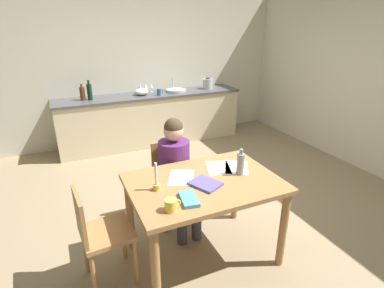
{
  "coord_description": "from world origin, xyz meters",
  "views": [
    {
      "loc": [
        -1.5,
        -2.85,
        2.08
      ],
      "look_at": [
        -0.25,
        -0.08,
        0.85
      ],
      "focal_mm": 28.57,
      "sensor_mm": 36.0,
      "label": 1
    }
  ],
  "objects_px": {
    "bottle_oil": "(82,93)",
    "person_seated": "(177,168)",
    "wine_glass_by_kettle": "(146,86)",
    "teacup_on_counter": "(159,92)",
    "dining_table": "(204,193)",
    "stovetop_kettle": "(208,83)",
    "chair_side_empty": "(99,232)",
    "sink_unit": "(176,90)",
    "bottle_vinegar": "(90,92)",
    "chair_at_table": "(172,178)",
    "book_magazine": "(205,184)",
    "wine_glass_back_left": "(140,87)",
    "coffee_mug": "(171,205)",
    "wine_bottle_on_table": "(240,163)",
    "book_cookery": "(189,199)",
    "candlestick": "(156,183)",
    "wine_glass_near_sink": "(151,86)",
    "mixing_bowl": "(142,92)"
  },
  "relations": [
    {
      "from": "bottle_oil",
      "to": "person_seated",
      "type": "bearing_deg",
      "value": -75.76
    },
    {
      "from": "wine_glass_by_kettle",
      "to": "teacup_on_counter",
      "type": "distance_m",
      "value": 0.34
    },
    {
      "from": "dining_table",
      "to": "stovetop_kettle",
      "type": "xyz_separation_m",
      "value": [
        1.57,
        3.02,
        0.32
      ]
    },
    {
      "from": "person_seated",
      "to": "chair_side_empty",
      "type": "xyz_separation_m",
      "value": [
        -0.86,
        -0.48,
        -0.18
      ]
    },
    {
      "from": "sink_unit",
      "to": "bottle_vinegar",
      "type": "relative_size",
      "value": 1.14
    },
    {
      "from": "chair_at_table",
      "to": "bottle_oil",
      "type": "relative_size",
      "value": 3.42
    },
    {
      "from": "book_magazine",
      "to": "dining_table",
      "type": "bearing_deg",
      "value": 46.88
    },
    {
      "from": "chair_at_table",
      "to": "wine_glass_back_left",
      "type": "height_order",
      "value": "wine_glass_back_left"
    },
    {
      "from": "dining_table",
      "to": "chair_at_table",
      "type": "bearing_deg",
      "value": 93.44
    },
    {
      "from": "coffee_mug",
      "to": "wine_glass_by_kettle",
      "type": "bearing_deg",
      "value": 76.57
    },
    {
      "from": "wine_bottle_on_table",
      "to": "bottle_vinegar",
      "type": "xyz_separation_m",
      "value": [
        -0.91,
        3.01,
        0.14
      ]
    },
    {
      "from": "dining_table",
      "to": "book_cookery",
      "type": "relative_size",
      "value": 5.72
    },
    {
      "from": "book_magazine",
      "to": "candlestick",
      "type": "bearing_deg",
      "value": 141.37
    },
    {
      "from": "candlestick",
      "to": "wine_glass_near_sink",
      "type": "height_order",
      "value": "wine_glass_near_sink"
    },
    {
      "from": "person_seated",
      "to": "mixing_bowl",
      "type": "height_order",
      "value": "person_seated"
    },
    {
      "from": "stovetop_kettle",
      "to": "wine_glass_by_kettle",
      "type": "height_order",
      "value": "stovetop_kettle"
    },
    {
      "from": "chair_at_table",
      "to": "sink_unit",
      "type": "height_order",
      "value": "sink_unit"
    },
    {
      "from": "wine_bottle_on_table",
      "to": "sink_unit",
      "type": "bearing_deg",
      "value": 79.29
    },
    {
      "from": "bottle_oil",
      "to": "dining_table",
      "type": "bearing_deg",
      "value": -77.51
    },
    {
      "from": "person_seated",
      "to": "mixing_bowl",
      "type": "bearing_deg",
      "value": 82.35
    },
    {
      "from": "candlestick",
      "to": "book_magazine",
      "type": "distance_m",
      "value": 0.41
    },
    {
      "from": "stovetop_kettle",
      "to": "candlestick",
      "type": "bearing_deg",
      "value": -123.63
    },
    {
      "from": "wine_glass_by_kettle",
      "to": "wine_glass_back_left",
      "type": "bearing_deg",
      "value": 180.0
    },
    {
      "from": "coffee_mug",
      "to": "teacup_on_counter",
      "type": "relative_size",
      "value": 1.11
    },
    {
      "from": "dining_table",
      "to": "person_seated",
      "type": "height_order",
      "value": "person_seated"
    },
    {
      "from": "chair_side_empty",
      "to": "candlestick",
      "type": "xyz_separation_m",
      "value": [
        0.49,
        -0.04,
        0.36
      ]
    },
    {
      "from": "bottle_vinegar",
      "to": "stovetop_kettle",
      "type": "distance_m",
      "value": 2.13
    },
    {
      "from": "bottle_oil",
      "to": "wine_glass_near_sink",
      "type": "relative_size",
      "value": 1.67
    },
    {
      "from": "person_seated",
      "to": "wine_glass_near_sink",
      "type": "distance_m",
      "value": 2.7
    },
    {
      "from": "chair_side_empty",
      "to": "wine_glass_near_sink",
      "type": "distance_m",
      "value": 3.45
    },
    {
      "from": "coffee_mug",
      "to": "teacup_on_counter",
      "type": "height_order",
      "value": "teacup_on_counter"
    },
    {
      "from": "person_seated",
      "to": "candlestick",
      "type": "distance_m",
      "value": 0.67
    },
    {
      "from": "book_cookery",
      "to": "sink_unit",
      "type": "height_order",
      "value": "sink_unit"
    },
    {
      "from": "book_magazine",
      "to": "wine_glass_near_sink",
      "type": "xyz_separation_m",
      "value": [
        0.53,
        3.23,
        0.2
      ]
    },
    {
      "from": "candlestick",
      "to": "teacup_on_counter",
      "type": "bearing_deg",
      "value": 70.95
    },
    {
      "from": "coffee_mug",
      "to": "mixing_bowl",
      "type": "xyz_separation_m",
      "value": [
        0.7,
        3.3,
        0.11
      ]
    },
    {
      "from": "bottle_vinegar",
      "to": "book_magazine",
      "type": "bearing_deg",
      "value": -80.0
    },
    {
      "from": "dining_table",
      "to": "mixing_bowl",
      "type": "height_order",
      "value": "mixing_bowl"
    },
    {
      "from": "stovetop_kettle",
      "to": "sink_unit",
      "type": "bearing_deg",
      "value": 179.63
    },
    {
      "from": "dining_table",
      "to": "sink_unit",
      "type": "distance_m",
      "value": 3.17
    },
    {
      "from": "candlestick",
      "to": "chair_side_empty",
      "type": "bearing_deg",
      "value": 175.58
    },
    {
      "from": "book_cookery",
      "to": "stovetop_kettle",
      "type": "height_order",
      "value": "stovetop_kettle"
    },
    {
      "from": "chair_side_empty",
      "to": "book_magazine",
      "type": "distance_m",
      "value": 0.95
    },
    {
      "from": "chair_side_empty",
      "to": "bottle_oil",
      "type": "xyz_separation_m",
      "value": [
        0.24,
        2.95,
        0.51
      ]
    },
    {
      "from": "book_magazine",
      "to": "book_cookery",
      "type": "distance_m",
      "value": 0.28
    },
    {
      "from": "coffee_mug",
      "to": "book_cookery",
      "type": "height_order",
      "value": "coffee_mug"
    },
    {
      "from": "sink_unit",
      "to": "book_cookery",
      "type": "bearing_deg",
      "value": -109.85
    },
    {
      "from": "dining_table",
      "to": "bottle_oil",
      "type": "bearing_deg",
      "value": 102.49
    },
    {
      "from": "book_magazine",
      "to": "bottle_vinegar",
      "type": "height_order",
      "value": "bottle_vinegar"
    },
    {
      "from": "coffee_mug",
      "to": "sink_unit",
      "type": "xyz_separation_m",
      "value": [
        1.34,
        3.32,
        0.08
      ]
    }
  ]
}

